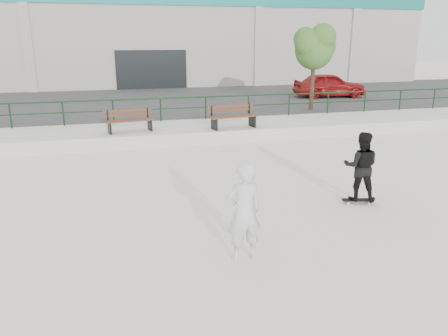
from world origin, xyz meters
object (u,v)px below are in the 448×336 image
object	(u,v)px
skateboard	(358,200)
standing_skater	(361,166)
red_car	(329,85)
seated_skater	(244,212)
tree	(315,46)
bench_right	(233,117)
bench_left	(129,121)

from	to	relation	value
skateboard	standing_skater	size ratio (longest dim) A/B	0.47
red_car	seated_skater	bearing A→B (deg)	156.22
skateboard	seated_skater	distance (m)	4.26
tree	red_car	bearing A→B (deg)	52.96
tree	bench_right	bearing A→B (deg)	-145.65
tree	skateboard	xyz separation A→B (m)	(-4.10, -11.19, -3.56)
red_car	standing_skater	bearing A→B (deg)	162.97
bench_left	skateboard	distance (m)	9.53
bench_right	skateboard	bearing A→B (deg)	-90.57
red_car	skateboard	xyz separation A→B (m)	(-7.34, -15.48, -1.16)
skateboard	bench_right	bearing A→B (deg)	111.75
tree	skateboard	distance (m)	12.43
bench_left	seated_skater	distance (m)	10.11
bench_left	standing_skater	distance (m)	9.50
bench_left	standing_skater	bearing A→B (deg)	-66.79
tree	standing_skater	world-z (taller)	tree
standing_skater	tree	bearing A→B (deg)	-81.79
bench_right	red_car	distance (m)	11.50
standing_skater	bench_right	bearing A→B (deg)	-53.66
bench_right	standing_skater	size ratio (longest dim) A/B	1.20
bench_right	red_car	world-z (taller)	red_car
seated_skater	tree	bearing A→B (deg)	-126.36
tree	skateboard	bearing A→B (deg)	-110.12
bench_left	bench_right	xyz separation A→B (m)	(4.07, -0.33, 0.03)
bench_left	red_car	xyz separation A→B (m)	(12.49, 7.50, 0.31)
bench_right	tree	distance (m)	6.82
red_car	skateboard	size ratio (longest dim) A/B	5.37
tree	standing_skater	xyz separation A→B (m)	(-4.10, -11.19, -2.68)
bench_right	seated_skater	world-z (taller)	seated_skater
bench_right	skateboard	world-z (taller)	bench_right
red_car	skateboard	bearing A→B (deg)	162.97
red_car	tree	bearing A→B (deg)	151.30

